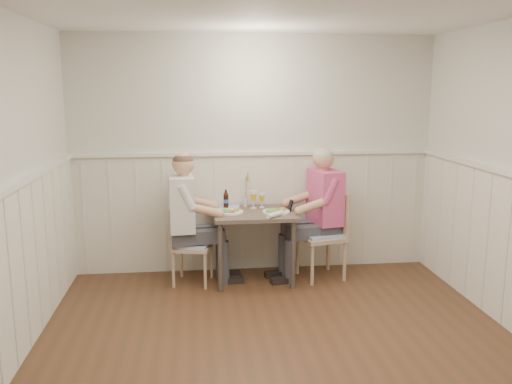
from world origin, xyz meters
TOP-DOWN VIEW (x-y plane):
  - ground_plane at (0.00, 0.00)m, footprint 4.50×4.50m
  - room_shell at (0.00, 0.00)m, footprint 4.04×4.54m
  - wainscot at (0.00, 0.69)m, footprint 4.00×4.49m
  - dining_table at (-0.05, 1.84)m, footprint 0.84×0.70m
  - chair_right at (0.74, 1.85)m, footprint 0.53×0.53m
  - chair_left at (-0.75, 1.83)m, footprint 0.47×0.47m
  - man_in_pink at (0.68, 1.89)m, footprint 0.72×0.51m
  - diner_cream at (-0.76, 1.83)m, footprint 0.68×0.47m
  - plate_man at (0.17, 1.77)m, footprint 0.29×0.29m
  - plate_diner at (-0.31, 1.81)m, footprint 0.27×0.27m
  - beer_glass_a at (0.06, 2.04)m, footprint 0.06×0.06m
  - beer_glass_b at (-0.03, 2.00)m, footprint 0.08×0.08m
  - beer_bottle at (-0.33, 2.06)m, footprint 0.06×0.06m
  - rolled_napkin at (0.14, 1.59)m, footprint 0.20×0.19m
  - grass_vase at (-0.11, 2.10)m, footprint 0.05×0.05m
  - gingham_mat at (-0.36, 2.06)m, footprint 0.38×0.32m

SIDE VIEW (x-z plane):
  - ground_plane at x=0.00m, z-range 0.00..0.00m
  - chair_left at x=-0.75m, z-range 0.03..0.86m
  - chair_right at x=0.74m, z-range 0.04..0.98m
  - diner_cream at x=-0.76m, z-range -0.11..1.30m
  - man_in_pink at x=0.68m, z-range -0.12..1.32m
  - dining_table at x=-0.05m, z-range 0.27..1.02m
  - wainscot at x=0.00m, z-range 0.02..1.36m
  - gingham_mat at x=-0.36m, z-range 0.75..0.76m
  - plate_diner at x=-0.31m, z-range 0.74..0.81m
  - plate_man at x=0.17m, z-range 0.74..0.81m
  - rolled_napkin at x=0.14m, z-range 0.75..0.80m
  - beer_bottle at x=-0.33m, z-range 0.74..0.94m
  - beer_glass_a at x=0.06m, z-range 0.78..0.94m
  - beer_glass_b at x=-0.03m, z-range 0.78..0.98m
  - grass_vase at x=-0.11m, z-range 0.73..1.14m
  - room_shell at x=0.00m, z-range 0.22..2.82m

